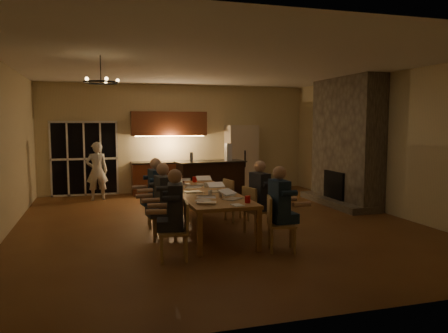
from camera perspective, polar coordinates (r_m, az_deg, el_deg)
floor at (r=9.07m, az=-0.79°, el=-7.49°), size 9.00×9.00×0.00m
back_wall at (r=13.25m, az=-6.06°, el=3.65°), size 8.00×0.04×3.20m
right_wall at (r=10.65m, az=20.55°, el=2.81°), size 0.04×9.00×3.20m
ceiling at (r=8.90m, az=-0.82°, el=13.12°), size 8.00×9.00×0.04m
french_doors at (r=13.02m, az=-17.76°, el=0.95°), size 1.86×0.08×2.10m
fireplace at (r=11.46m, az=15.66°, el=3.15°), size 0.58×2.50×3.20m
kitchenette at (r=12.91m, az=-7.10°, el=1.81°), size 2.24×0.68×2.40m
refrigerator at (r=13.40m, az=2.27°, el=1.13°), size 0.90×0.68×2.00m
dining_table at (r=8.48m, az=-2.42°, el=-5.83°), size 1.10×3.31×0.75m
bar_island at (r=11.43m, az=-1.76°, el=-1.98°), size 1.87×0.89×1.08m
chair_left_near at (r=6.69m, az=-6.64°, el=-8.41°), size 0.49×0.49×0.89m
chair_left_mid at (r=7.87m, az=-7.71°, el=-6.28°), size 0.52×0.52×0.89m
chair_left_far at (r=8.83m, az=-8.58°, el=-4.97°), size 0.46×0.46×0.89m
chair_right_near at (r=7.18m, az=7.55°, el=-7.44°), size 0.55×0.55×0.89m
chair_right_mid at (r=8.24m, az=4.47°, el=-5.70°), size 0.54×0.54×0.89m
chair_right_far at (r=9.28m, az=1.68°, el=-4.39°), size 0.52×0.52×0.89m
person_left_near at (r=6.73m, az=-6.37°, el=-6.19°), size 0.69×0.69×1.38m
person_right_near at (r=7.20m, az=7.21°, el=-5.41°), size 0.61×0.61×1.38m
person_left_mid at (r=7.74m, az=-7.96°, el=-4.63°), size 0.67×0.67×1.38m
person_right_mid at (r=8.18m, az=4.67°, el=-4.04°), size 0.70×0.70×1.38m
person_left_far at (r=8.82m, az=-8.88°, el=-3.37°), size 0.67×0.67×1.38m
standing_person at (r=12.18m, az=-16.26°, el=-0.57°), size 0.61×0.44×1.57m
chandelier at (r=7.73m, az=-15.78°, el=10.53°), size 0.58×0.58×0.03m
laptop_a at (r=7.25m, az=-2.30°, el=-3.89°), size 0.39×0.37×0.23m
laptop_b at (r=7.59m, az=1.10°, el=-3.46°), size 0.42×0.42×0.23m
laptop_c at (r=8.39m, az=-4.12°, el=-2.59°), size 0.33×0.30×0.23m
laptop_d at (r=8.41m, az=-0.85°, el=-2.55°), size 0.33×0.29×0.23m
laptop_e at (r=9.44m, az=-5.40°, el=-1.67°), size 0.36×0.33×0.23m
laptop_f at (r=9.42m, az=-2.55°, el=-1.66°), size 0.34×0.30×0.23m
mug_front at (r=7.99m, az=-1.83°, el=-3.45°), size 0.07×0.07×0.10m
mug_mid at (r=9.02m, az=-2.38°, el=-2.40°), size 0.08×0.08×0.10m
mug_back at (r=9.19m, az=-5.59°, el=-2.27°), size 0.08×0.08×0.10m
redcup_near at (r=7.26m, az=3.11°, el=-4.31°), size 0.09×0.09×0.12m
redcup_mid at (r=8.75m, az=-6.18°, el=-2.61°), size 0.09×0.09×0.12m
redcup_far at (r=9.80m, az=-3.87°, el=-1.69°), size 0.09×0.09×0.12m
can_silver at (r=7.79m, az=-0.48°, el=-3.62°), size 0.06×0.06×0.12m
can_cola at (r=9.70m, az=-5.40°, el=-1.78°), size 0.06×0.06×0.12m
plate_near at (r=8.02m, az=0.70°, el=-3.71°), size 0.23×0.23×0.02m
plate_left at (r=7.43m, az=-2.74°, el=-4.47°), size 0.28×0.28×0.02m
plate_far at (r=9.23m, az=-0.82°, el=-2.46°), size 0.26×0.26×0.02m
notepad at (r=7.05m, az=1.75°, el=-5.06°), size 0.20×0.25×0.01m
bar_bottle at (r=11.24m, az=-4.27°, el=1.26°), size 0.08×0.08×0.24m
bar_blender at (r=11.48m, az=0.57°, el=1.90°), size 0.16×0.16×0.46m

